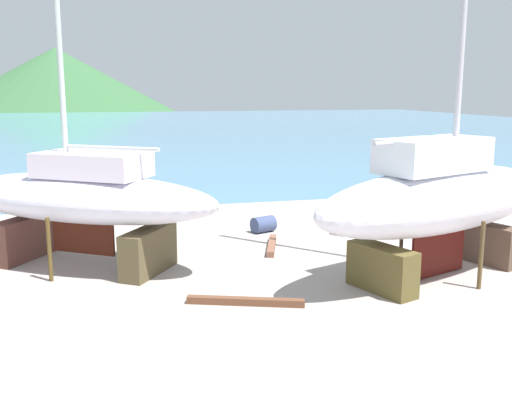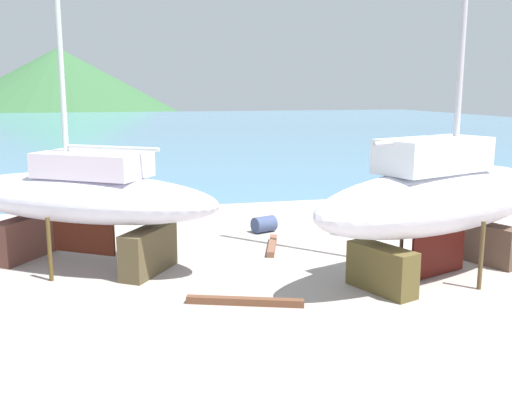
% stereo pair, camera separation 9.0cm
% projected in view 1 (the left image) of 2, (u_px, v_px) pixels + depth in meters
% --- Properties ---
extents(ground_plane, '(49.12, 49.12, 0.00)m').
position_uv_depth(ground_plane, '(413.00, 277.00, 17.26)').
color(ground_plane, '#A49991').
extents(sea_water, '(135.09, 117.65, 0.01)m').
position_uv_depth(sea_water, '(169.00, 127.00, 84.99)').
color(sea_water, teal).
rests_on(sea_water, ground).
extents(headland_hill, '(133.29, 133.29, 36.03)m').
position_uv_depth(headland_hill, '(58.00, 106.00, 184.25)').
color(headland_hill, '#356338').
rests_on(headland_hill, ground).
extents(sailboat_mid_port, '(9.75, 5.73, 17.24)m').
position_uv_depth(sailboat_mid_port, '(441.00, 197.00, 16.91)').
color(sailboat_mid_port, brown).
rests_on(sailboat_mid_port, ground).
extents(sailboat_large_starboard, '(9.26, 7.46, 12.96)m').
position_uv_depth(sailboat_large_starboard, '(82.00, 198.00, 17.95)').
color(sailboat_large_starboard, brown).
rests_on(sailboat_large_starboard, ground).
extents(barrel_blue_faded, '(1.00, 0.99, 0.62)m').
position_uv_depth(barrel_blue_faded, '(348.00, 210.00, 25.33)').
color(barrel_blue_faded, brown).
rests_on(barrel_blue_faded, ground).
extents(barrel_rust_near, '(0.78, 0.78, 0.77)m').
position_uv_depth(barrel_rust_near, '(346.00, 225.00, 22.09)').
color(barrel_rust_near, '#334A6A').
rests_on(barrel_rust_near, ground).
extents(barrel_rust_mid, '(1.02, 0.88, 0.62)m').
position_uv_depth(barrel_rust_mid, '(263.00, 224.00, 22.59)').
color(barrel_rust_mid, '#3B486F').
rests_on(barrel_rust_mid, ground).
extents(timber_short_cross, '(2.93, 1.23, 0.19)m').
position_uv_depth(timber_short_cross, '(245.00, 301.00, 15.00)').
color(timber_short_cross, brown).
rests_on(timber_short_cross, ground).
extents(timber_long_aft, '(0.96, 2.34, 0.20)m').
position_uv_depth(timber_long_aft, '(272.00, 245.00, 20.33)').
color(timber_long_aft, brown).
rests_on(timber_long_aft, ground).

